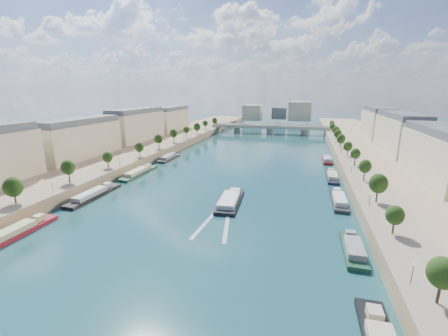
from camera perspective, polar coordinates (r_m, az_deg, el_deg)
The scene contains 17 objects.
ground at distance 159.21m, azimuth 3.14°, elevation 0.00°, with size 700.00×700.00×0.00m, color #0D383D.
quay_left at distance 186.74m, azimuth -19.03°, elevation 2.19°, with size 44.00×520.00×5.00m, color #9E8460.
quay_right at distance 160.65m, azimuth 29.15°, elevation -0.81°, with size 44.00×520.00×5.00m, color #9E8460.
pave_left at distance 178.34m, azimuth -15.08°, elevation 2.77°, with size 14.00×520.00×0.10m, color gray.
pave_right at distance 156.95m, azimuth 23.97°, elevation 0.43°, with size 14.00×520.00×0.10m, color gray.
trees_left at distance 178.09m, azimuth -14.32°, elevation 4.58°, with size 4.80×268.80×8.26m.
trees_right at distance 165.23m, azimuth 22.98°, elevation 3.12°, with size 4.80×268.80×8.26m.
lamps_left at distance 167.12m, azimuth -15.50°, elevation 2.93°, with size 0.36×200.36×4.28m.
lamps_right at distance 160.54m, azimuth 22.23°, elevation 1.91°, with size 0.36×200.36×4.28m.
buildings_left at distance 201.60m, azimuth -20.56°, elevation 6.95°, with size 16.00×226.00×23.20m.
buildings_right at distance 173.05m, azimuth 32.98°, elevation 4.41°, with size 16.00×226.00×23.20m.
skyline at distance 372.33m, azimuth 10.81°, elevation 10.42°, with size 79.00×42.00×22.00m.
bridge at distance 290.08m, azimuth 8.76°, elevation 7.49°, with size 112.00×12.00×8.15m.
tour_barge at distance 109.84m, azimuth 1.13°, elevation -6.28°, with size 8.83×25.38×3.58m.
wake at distance 95.32m, azimuth -1.32°, elevation -10.22°, with size 10.75×26.03×0.04m.
moored_barges_left at distance 128.12m, azimuth -22.95°, elevation -4.41°, with size 5.00×149.03×3.60m.
moored_barges_right at distance 114.49m, azimuth 21.23°, elevation -6.46°, with size 5.00×157.14×3.60m.
Camera 1 is at (31.47, -50.87, 39.97)m, focal length 24.00 mm.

